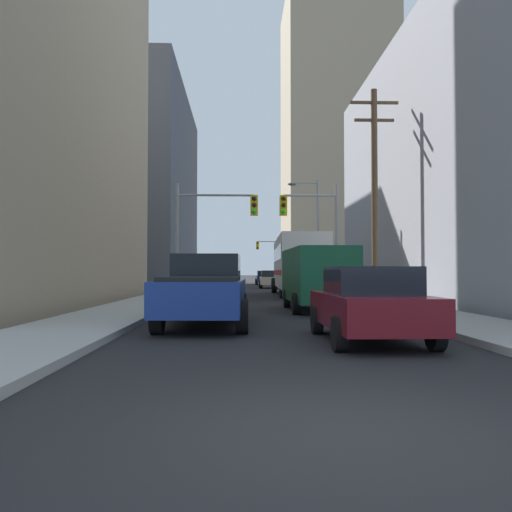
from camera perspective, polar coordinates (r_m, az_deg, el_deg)
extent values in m
plane|color=black|center=(4.89, 9.88, -18.58)|extent=(400.00, 400.00, 0.00)
cube|color=#9E9E99|center=(54.74, -5.96, -3.10)|extent=(2.62, 160.00, 0.15)
cube|color=#9E9E99|center=(54.91, 4.25, -3.10)|extent=(2.62, 160.00, 0.15)
cube|color=silver|center=(31.46, 4.58, -0.74)|extent=(2.87, 11.58, 2.90)
cube|color=black|center=(31.36, 2.29, 0.22)|extent=(0.37, 10.58, 0.80)
cube|color=red|center=(31.34, 2.29, -1.80)|extent=(0.36, 10.57, 0.28)
cylinder|color=black|center=(35.38, 1.96, -3.20)|extent=(0.32, 1.00, 1.00)
cylinder|color=black|center=(35.61, 5.74, -3.18)|extent=(0.32, 1.00, 1.00)
cylinder|color=black|center=(28.15, 2.94, -3.58)|extent=(0.32, 1.00, 1.00)
cylinder|color=black|center=(28.45, 7.67, -3.55)|extent=(0.32, 1.00, 1.00)
cube|color=navy|center=(13.78, -5.57, -4.28)|extent=(2.18, 5.47, 0.80)
cube|color=black|center=(14.74, -5.32, -1.20)|extent=(1.86, 1.86, 0.70)
cube|color=black|center=(12.42, -5.97, -2.49)|extent=(1.84, 2.44, 0.10)
cylinder|color=black|center=(15.61, -8.70, -5.44)|extent=(0.28, 0.80, 0.80)
cylinder|color=black|center=(15.50, -1.60, -5.48)|extent=(0.28, 0.80, 0.80)
cylinder|color=black|center=(12.19, -10.65, -6.48)|extent=(0.28, 0.80, 0.80)
cylinder|color=black|center=(12.05, -1.53, -6.57)|extent=(0.28, 0.80, 0.80)
cube|color=#195938|center=(19.26, 6.66, -2.03)|extent=(2.15, 5.26, 1.90)
cube|color=black|center=(21.84, 5.65, -0.89)|extent=(1.76, 0.07, 0.60)
cylinder|color=black|center=(20.83, 3.37, -4.62)|extent=(0.24, 0.72, 0.72)
cylinder|color=black|center=(21.09, 8.59, -4.57)|extent=(0.24, 0.72, 0.72)
cylinder|color=black|center=(17.52, 4.36, -5.17)|extent=(0.24, 0.72, 0.72)
cylinder|color=black|center=(17.83, 10.53, -5.09)|extent=(0.24, 0.72, 0.72)
cube|color=maroon|center=(10.98, 12.14, -5.72)|extent=(1.84, 4.22, 0.65)
cube|color=black|center=(10.81, 12.31, -2.60)|extent=(1.60, 1.91, 0.55)
cylinder|color=black|center=(12.16, 6.62, -6.89)|extent=(0.22, 0.64, 0.64)
cylinder|color=black|center=(12.53, 14.52, -6.70)|extent=(0.22, 0.64, 0.64)
cylinder|color=black|center=(9.52, 9.02, -8.33)|extent=(0.22, 0.64, 0.64)
cylinder|color=black|center=(9.99, 18.90, -7.95)|extent=(0.22, 0.64, 0.64)
cube|color=maroon|center=(24.71, -3.66, -3.50)|extent=(1.96, 4.27, 0.65)
cube|color=black|center=(24.55, -3.67, -2.11)|extent=(1.65, 1.96, 0.55)
cylinder|color=black|center=(26.11, -5.47, -4.11)|extent=(0.22, 0.64, 0.64)
cylinder|color=black|center=(26.06, -1.66, -4.13)|extent=(0.22, 0.64, 0.64)
cylinder|color=black|center=(23.43, -5.89, -4.39)|extent=(0.22, 0.64, 0.64)
cylinder|color=black|center=(23.37, -1.64, -4.41)|extent=(0.22, 0.64, 0.64)
cube|color=white|center=(30.59, -3.22, -3.16)|extent=(1.89, 4.24, 0.65)
cube|color=black|center=(30.43, -3.23, -2.03)|extent=(1.63, 1.94, 0.55)
cylinder|color=black|center=(31.98, -4.72, -3.67)|extent=(0.22, 0.64, 0.64)
cylinder|color=black|center=(31.94, -1.61, -3.68)|extent=(0.22, 0.64, 0.64)
cylinder|color=black|center=(29.29, -4.98, -3.85)|extent=(0.22, 0.64, 0.64)
cylinder|color=black|center=(29.25, -1.59, -3.86)|extent=(0.22, 0.64, 0.64)
cube|color=#C6B793|center=(45.29, 1.58, -2.68)|extent=(1.92, 4.25, 0.65)
cube|color=black|center=(45.14, 1.59, -1.93)|extent=(1.64, 1.94, 0.55)
cylinder|color=black|center=(46.60, 0.42, -3.06)|extent=(0.22, 0.64, 0.64)
cylinder|color=black|center=(46.70, 2.55, -3.05)|extent=(0.22, 0.64, 0.64)
cylinder|color=black|center=(43.91, 0.56, -3.14)|extent=(0.22, 0.64, 0.64)
cylinder|color=black|center=(44.02, 2.81, -3.14)|extent=(0.22, 0.64, 0.64)
cube|color=#141E4C|center=(58.04, 0.91, -2.47)|extent=(1.85, 4.22, 0.65)
cube|color=black|center=(57.88, 0.91, -1.88)|extent=(1.61, 1.92, 0.55)
cylinder|color=black|center=(59.35, 0.01, -2.77)|extent=(0.22, 0.64, 0.64)
cylinder|color=black|center=(59.43, 1.68, -2.76)|extent=(0.22, 0.64, 0.64)
cylinder|color=black|center=(56.67, 0.10, -2.82)|extent=(0.22, 0.64, 0.64)
cylinder|color=black|center=(56.75, 1.85, -2.81)|extent=(0.22, 0.64, 0.64)
cylinder|color=gray|center=(27.52, -8.55, 1.60)|extent=(0.18, 0.18, 6.00)
cylinder|color=gray|center=(27.60, -4.38, 6.59)|extent=(3.99, 0.12, 0.12)
cube|color=gold|center=(27.51, -0.21, 5.51)|extent=(0.38, 0.30, 1.05)
sphere|color=black|center=(27.39, -0.20, 6.26)|extent=(0.24, 0.24, 0.24)
sphere|color=black|center=(27.34, -0.20, 5.55)|extent=(0.24, 0.24, 0.24)
sphere|color=#19D833|center=(27.30, -0.20, 4.84)|extent=(0.24, 0.24, 0.24)
cylinder|color=gray|center=(27.80, 8.75, 1.57)|extent=(0.18, 0.18, 6.00)
cylinder|color=gray|center=(27.82, 5.87, 6.53)|extent=(2.80, 0.12, 0.12)
cube|color=gold|center=(27.60, 2.98, 5.49)|extent=(0.38, 0.30, 1.05)
sphere|color=black|center=(27.48, 3.01, 6.23)|extent=(0.24, 0.24, 0.24)
sphere|color=black|center=(27.43, 3.01, 5.53)|extent=(0.24, 0.24, 0.24)
sphere|color=#19D833|center=(27.39, 3.01, 4.83)|extent=(0.24, 0.24, 0.24)
cylinder|color=gray|center=(69.47, 2.38, -0.40)|extent=(0.18, 0.18, 6.00)
cylinder|color=gray|center=(69.48, 1.27, 1.58)|extent=(2.69, 0.12, 0.12)
cube|color=gold|center=(69.40, 0.16, 1.15)|extent=(0.38, 0.30, 1.05)
sphere|color=black|center=(69.24, 0.17, 1.44)|extent=(0.24, 0.24, 0.24)
sphere|color=#F9A514|center=(69.23, 0.17, 1.16)|extent=(0.24, 0.24, 0.24)
sphere|color=black|center=(69.21, 0.17, 0.88)|extent=(0.24, 0.24, 0.24)
cylinder|color=brown|center=(24.34, 12.73, 6.38)|extent=(0.28, 0.28, 9.65)
cube|color=brown|center=(25.28, 12.66, 15.91)|extent=(2.20, 0.12, 0.12)
cube|color=brown|center=(25.05, 12.67, 14.16)|extent=(1.80, 0.12, 0.12)
cylinder|color=gray|center=(34.96, 6.74, 2.13)|extent=(0.16, 0.16, 7.50)
cylinder|color=gray|center=(35.26, 5.33, 7.90)|extent=(1.72, 0.10, 0.10)
ellipsoid|color=#4C4C51|center=(35.14, 3.93, 7.76)|extent=(0.56, 0.32, 0.20)
cube|color=#4C515B|center=(59.24, -18.68, 6.79)|extent=(22.97, 26.73, 20.15)
cube|color=tan|center=(99.87, 8.69, 12.41)|extent=(18.82, 20.62, 51.47)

